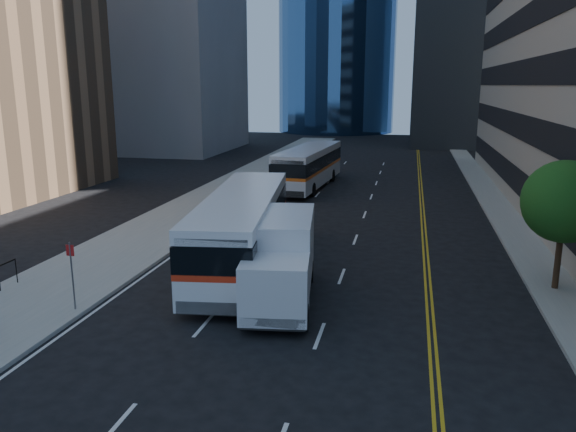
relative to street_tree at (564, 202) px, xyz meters
The scene contains 8 objects.
ground 12.58m from the street_tree, 138.37° to the right, with size 160.00×160.00×0.00m, color black.
sidewalk_west 26.11m from the street_tree, 138.92° to the left, with size 5.00×90.00×0.15m, color gray.
sidewalk_east 17.37m from the street_tree, 90.00° to the left, with size 2.00×90.00×0.15m, color gray.
midrise_west 59.14m from the street_tree, 130.06° to the left, with size 18.00×18.00×35.00m, color gray.
street_tree is the anchor object (origin of this frame).
bus_front 13.17m from the street_tree, behind, with size 4.47×13.11×3.31m.
bus_rear 25.12m from the street_tree, 123.18° to the left, with size 3.56×12.45×3.17m.
box_truck 11.09m from the street_tree, 162.65° to the right, with size 3.13×6.82×3.14m.
Camera 1 is at (3.10, -14.83, 8.01)m, focal length 35.00 mm.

